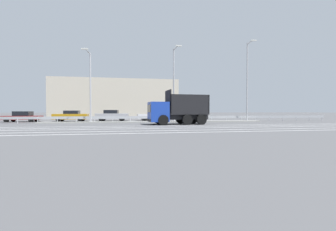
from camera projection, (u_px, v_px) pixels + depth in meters
ground_plane at (158, 123)px, 25.90m from camera, size 320.00×320.00×0.00m
lane_strip_0 at (182, 125)px, 22.14m from camera, size 49.09×0.16×0.01m
lane_strip_1 at (187, 127)px, 20.40m from camera, size 49.09×0.16×0.01m
lane_strip_2 at (192, 128)px, 18.84m from camera, size 49.09×0.16×0.01m
lane_strip_3 at (199, 130)px, 16.80m from camera, size 49.09×0.16×0.01m
lane_strip_4 at (207, 132)px, 15.16m from camera, size 49.09×0.16×0.01m
median_island at (157, 122)px, 27.41m from camera, size 27.00×1.10×0.18m
median_guardrail at (156, 118)px, 28.24m from camera, size 49.09×0.09×0.78m
dump_truck at (171, 113)px, 23.71m from camera, size 6.48×3.06×3.61m
median_road_sign at (196, 112)px, 28.25m from camera, size 0.81×0.16×2.31m
street_lamp_1 at (90, 83)px, 25.71m from camera, size 0.71×2.73×8.13m
street_lamp_2 at (174, 82)px, 27.37m from camera, size 0.71×2.23×9.07m
street_lamp_3 at (248, 79)px, 29.18m from camera, size 0.72×1.95×10.30m
parked_car_0 at (22, 117)px, 29.27m from camera, size 4.60×2.12×1.37m
parked_car_1 at (71, 116)px, 30.31m from camera, size 4.38×2.10×1.48m
parked_car_2 at (112, 115)px, 31.74m from camera, size 4.59×2.30×1.56m
parked_car_3 at (154, 116)px, 32.91m from camera, size 4.97×1.98×1.48m
background_building_0 at (117, 100)px, 46.02m from camera, size 23.11×11.99×7.35m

